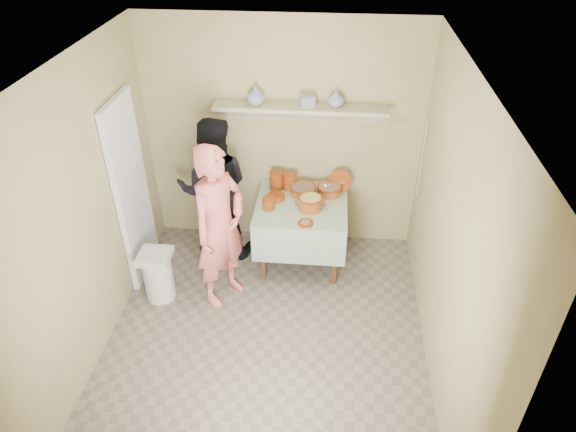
# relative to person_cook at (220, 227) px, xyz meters

# --- Properties ---
(ground) EXTENTS (3.50, 3.50, 0.00)m
(ground) POSITION_rel_person_cook_xyz_m (0.50, -0.62, -0.87)
(ground) COLOR #6F6357
(ground) RESTS_ON ground
(tile_panel) EXTENTS (0.06, 0.70, 2.00)m
(tile_panel) POSITION_rel_person_cook_xyz_m (-0.96, 0.33, 0.13)
(tile_panel) COLOR silver
(tile_panel) RESTS_ON ground
(plate_stack_a) EXTENTS (0.15, 0.15, 0.20)m
(plate_stack_a) POSITION_rel_person_cook_xyz_m (0.45, 0.95, -0.00)
(plate_stack_a) COLOR #68290C
(plate_stack_a) RESTS_ON serving_table
(plate_stack_b) EXTENTS (0.15, 0.15, 0.18)m
(plate_stack_b) POSITION_rel_person_cook_xyz_m (0.60, 0.95, -0.01)
(plate_stack_b) COLOR #68290C
(plate_stack_b) RESTS_ON serving_table
(bowl_stack) EXTENTS (0.13, 0.13, 0.13)m
(bowl_stack) POSITION_rel_person_cook_xyz_m (0.41, 0.52, -0.04)
(bowl_stack) COLOR #68290C
(bowl_stack) RESTS_ON serving_table
(empty_bowl) EXTENTS (0.19, 0.19, 0.06)m
(empty_bowl) POSITION_rel_person_cook_xyz_m (0.47, 0.72, -0.08)
(empty_bowl) COLOR #68290C
(empty_bowl) RESTS_ON serving_table
(propped_lid) EXTENTS (0.26, 0.10, 0.25)m
(propped_lid) POSITION_rel_person_cook_xyz_m (1.15, 0.96, 0.02)
(propped_lid) COLOR #68290C
(propped_lid) RESTS_ON serving_table
(vase_right) EXTENTS (0.21, 0.21, 0.17)m
(vase_right) POSITION_rel_person_cook_xyz_m (1.05, 1.02, 0.94)
(vase_right) COLOR navy
(vase_right) RESTS_ON wall_shelf
(vase_left) EXTENTS (0.20, 0.20, 0.19)m
(vase_left) POSITION_rel_person_cook_xyz_m (0.24, 1.00, 0.95)
(vase_left) COLOR navy
(vase_left) RESTS_ON wall_shelf
(ceramic_box) EXTENTS (0.18, 0.15, 0.11)m
(ceramic_box) POSITION_rel_person_cook_xyz_m (0.76, 1.00, 0.91)
(ceramic_box) COLOR navy
(ceramic_box) RESTS_ON wall_shelf
(person_cook) EXTENTS (0.69, 0.75, 1.73)m
(person_cook) POSITION_rel_person_cook_xyz_m (0.00, 0.00, 0.00)
(person_cook) COLOR #CF5F59
(person_cook) RESTS_ON ground
(person_helper) EXTENTS (0.86, 0.70, 1.66)m
(person_helper) POSITION_rel_person_cook_xyz_m (-0.22, 0.74, -0.03)
(person_helper) COLOR black
(person_helper) RESTS_ON ground
(room_shell) EXTENTS (3.04, 3.54, 2.62)m
(room_shell) POSITION_rel_person_cook_xyz_m (0.50, -0.62, 0.75)
(room_shell) COLOR tan
(room_shell) RESTS_ON ground
(serving_table) EXTENTS (0.97, 0.97, 0.76)m
(serving_table) POSITION_rel_person_cook_xyz_m (0.75, 0.66, -0.22)
(serving_table) COLOR #4C2D16
(serving_table) RESTS_ON ground
(cazuela_meat_a) EXTENTS (0.30, 0.30, 0.10)m
(cazuela_meat_a) POSITION_rel_person_cook_xyz_m (0.75, 0.84, -0.05)
(cazuela_meat_a) COLOR maroon
(cazuela_meat_a) RESTS_ON serving_table
(cazuela_meat_b) EXTENTS (0.28, 0.28, 0.10)m
(cazuela_meat_b) POSITION_rel_person_cook_xyz_m (1.04, 0.88, -0.05)
(cazuela_meat_b) COLOR maroon
(cazuela_meat_b) RESTS_ON serving_table
(ladle) EXTENTS (0.08, 0.26, 0.19)m
(ladle) POSITION_rel_person_cook_xyz_m (1.00, 0.86, 0.01)
(ladle) COLOR silver
(ladle) RESTS_ON cazuela_meat_b
(cazuela_rice) EXTENTS (0.33, 0.25, 0.14)m
(cazuela_rice) POSITION_rel_person_cook_xyz_m (0.85, 0.56, -0.02)
(cazuela_rice) COLOR maroon
(cazuela_rice) RESTS_ON serving_table
(front_plate) EXTENTS (0.16, 0.16, 0.03)m
(front_plate) POSITION_rel_person_cook_xyz_m (0.81, 0.28, -0.09)
(front_plate) COLOR #68290C
(front_plate) RESTS_ON serving_table
(wall_shelf) EXTENTS (1.80, 0.25, 0.21)m
(wall_shelf) POSITION_rel_person_cook_xyz_m (0.70, 1.03, 0.81)
(wall_shelf) COLOR tan
(wall_shelf) RESTS_ON room_shell
(trash_bin) EXTENTS (0.32, 0.32, 0.56)m
(trash_bin) POSITION_rel_person_cook_xyz_m (-0.66, -0.09, -0.58)
(trash_bin) COLOR silver
(trash_bin) RESTS_ON ground
(electrical_cord) EXTENTS (0.01, 0.05, 0.90)m
(electrical_cord) POSITION_rel_person_cook_xyz_m (1.97, 0.86, 0.38)
(electrical_cord) COLOR silver
(electrical_cord) RESTS_ON wall_shelf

